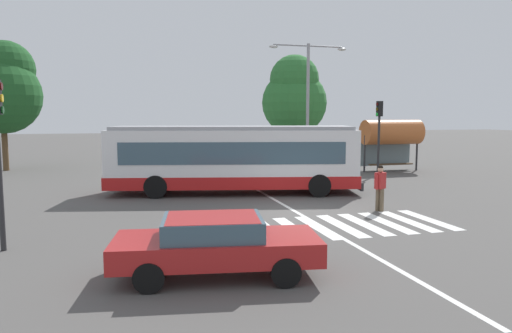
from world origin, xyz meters
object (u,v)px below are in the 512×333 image
object	(u,v)px
traffic_light_far_corner	(379,125)
background_tree_right	(294,96)
pedestrian_crossing_street	(380,185)
parked_car_champagne	(220,155)
city_transit_bus	(233,159)
foreground_sedan	(216,243)
background_tree_left	(3,88)
twin_arm_street_lamp	(308,91)
parked_car_silver	(257,155)
parked_car_black	(180,157)
bus_stop_shelter	(392,133)

from	to	relation	value
traffic_light_far_corner	background_tree_right	bearing A→B (deg)	105.01
pedestrian_crossing_street	parked_car_champagne	bearing A→B (deg)	99.58
city_transit_bus	parked_car_champagne	size ratio (longest dim) A/B	2.51
foreground_sedan	traffic_light_far_corner	xyz separation A→B (m)	(12.68, 15.03, 2.19)
background_tree_left	twin_arm_street_lamp	bearing A→B (deg)	-13.72
pedestrian_crossing_street	twin_arm_street_lamp	distance (m)	14.22
foreground_sedan	twin_arm_street_lamp	xyz separation A→B (m)	(9.63, 18.78, 4.35)
city_transit_bus	parked_car_champagne	bearing A→B (deg)	82.04
pedestrian_crossing_street	parked_car_silver	size ratio (longest dim) A/B	0.37
pedestrian_crossing_street	parked_car_champagne	xyz separation A→B (m)	(-2.79, 16.54, -0.20)
city_transit_bus	traffic_light_far_corner	size ratio (longest dim) A/B	2.64
twin_arm_street_lamp	city_transit_bus	bearing A→B (deg)	-130.30
parked_car_black	twin_arm_street_lamp	world-z (taller)	twin_arm_street_lamp
foreground_sedan	parked_car_silver	world-z (taller)	same
foreground_sedan	parked_car_silver	size ratio (longest dim) A/B	1.03
parked_car_black	twin_arm_street_lamp	distance (m)	9.47
pedestrian_crossing_street	parked_car_champagne	size ratio (longest dim) A/B	0.37
bus_stop_shelter	parked_car_champagne	bearing A→B (deg)	150.64
bus_stop_shelter	background_tree_right	bearing A→B (deg)	118.90
traffic_light_far_corner	background_tree_left	world-z (taller)	background_tree_left
parked_car_champagne	background_tree_left	xyz separation A→B (m)	(-13.65, 1.45, 4.50)
foreground_sedan	parked_car_silver	distance (m)	22.67
parked_car_champagne	background_tree_right	world-z (taller)	background_tree_right
foreground_sedan	traffic_light_far_corner	size ratio (longest dim) A/B	1.08
parked_car_black	bus_stop_shelter	size ratio (longest dim) A/B	1.20
parked_car_champagne	traffic_light_far_corner	distance (m)	11.00
bus_stop_shelter	twin_arm_street_lamp	xyz separation A→B (m)	(-4.72, 2.43, 2.70)
parked_car_silver	background_tree_left	distance (m)	16.96
parked_car_champagne	twin_arm_street_lamp	world-z (taller)	twin_arm_street_lamp
pedestrian_crossing_street	background_tree_right	world-z (taller)	background_tree_right
pedestrian_crossing_street	parked_car_champagne	world-z (taller)	pedestrian_crossing_street
parked_car_champagne	background_tree_left	distance (m)	14.44
parked_car_black	parked_car_champagne	distance (m)	2.86
background_tree_right	foreground_sedan	bearing A→B (deg)	-113.95
pedestrian_crossing_street	background_tree_left	world-z (taller)	background_tree_left
parked_car_champagne	parked_car_silver	bearing A→B (deg)	-8.23
city_transit_bus	foreground_sedan	world-z (taller)	city_transit_bus
city_transit_bus	twin_arm_street_lamp	bearing A→B (deg)	49.70
pedestrian_crossing_street	foreground_sedan	bearing A→B (deg)	-143.16
city_transit_bus	bus_stop_shelter	distance (m)	12.81
pedestrian_crossing_street	foreground_sedan	size ratio (longest dim) A/B	0.36
traffic_light_far_corner	background_tree_left	xyz separation A→B (m)	(-21.92, 8.35, 2.31)
city_transit_bus	background_tree_right	world-z (taller)	background_tree_right
foreground_sedan	city_transit_bus	bearing A→B (deg)	75.20
parked_car_black	background_tree_left	bearing A→B (deg)	169.32
city_transit_bus	foreground_sedan	xyz separation A→B (m)	(-2.85, -10.78, -0.82)
city_transit_bus	parked_car_silver	size ratio (longest dim) A/B	2.52
city_transit_bus	parked_car_black	world-z (taller)	city_transit_bus
background_tree_left	traffic_light_far_corner	bearing A→B (deg)	-20.86
city_transit_bus	parked_car_black	distance (m)	10.66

